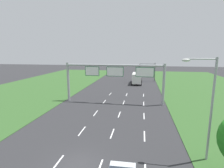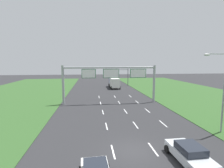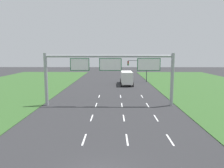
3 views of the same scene
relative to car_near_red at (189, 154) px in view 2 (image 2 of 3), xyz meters
The scene contains 9 objects.
ground_plane 4.42m from the car_near_red, 147.06° to the left, with size 200.00×200.00×0.00m, color #2D2D30.
lane_dashes_inner_left 7.65m from the car_near_red, 135.20° to the left, with size 0.14×44.40×0.01m.
lane_dashes_inner_right 5.74m from the car_near_red, 109.55° to the left, with size 0.14×44.40×0.01m.
lane_dashes_slip 5.65m from the car_near_red, 73.46° to the left, with size 0.14×44.40×0.01m.
car_near_red is the anchor object (origin of this frame).
box_truck 40.08m from the car_near_red, 90.31° to the left, with size 2.72×8.37×3.00m.
sign_gantry 20.89m from the car_near_red, 99.64° to the left, with size 17.24×0.44×7.00m.
traffic_light_mast 44.46m from the car_near_red, 86.15° to the left, with size 4.76×0.49×5.60m.
street_lamp 9.11m from the car_near_red, 38.70° to the left, with size 2.61×0.32×8.50m.
Camera 2 is at (-3.54, -13.80, 7.43)m, focal length 28.00 mm.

